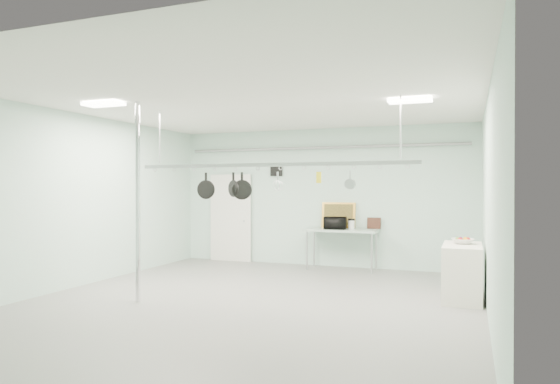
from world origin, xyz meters
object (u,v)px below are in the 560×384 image
at_px(prep_table, 342,232).
at_px(coffee_canister, 351,225).
at_px(skillet_right, 242,186).
at_px(microwave, 335,223).
at_px(pot_rack, 269,163).
at_px(skillet_mid, 233,184).
at_px(fruit_bowl, 463,241).
at_px(skillet_left, 206,186).
at_px(side_cabinet, 462,272).
at_px(chrome_pole, 138,202).

height_order(prep_table, coffee_canister, coffee_canister).
bearing_deg(skillet_right, microwave, 54.89).
bearing_deg(pot_rack, skillet_mid, 180.00).
height_order(pot_rack, coffee_canister, pot_rack).
height_order(microwave, fruit_bowl, microwave).
distance_m(coffee_canister, skillet_left, 3.84).
height_order(prep_table, pot_rack, pot_rack).
bearing_deg(prep_table, skillet_mid, -107.59).
xyz_separation_m(microwave, coffee_canister, (0.35, 0.08, -0.04)).
bearing_deg(fruit_bowl, skillet_mid, -161.41).
xyz_separation_m(side_cabinet, skillet_left, (-4.12, -1.10, 1.41)).
bearing_deg(pot_rack, prep_table, 83.09).
bearing_deg(chrome_pole, prep_table, 61.29).
distance_m(coffee_canister, fruit_bowl, 3.12).
bearing_deg(prep_table, skillet_left, -115.42).
xyz_separation_m(microwave, skillet_right, (-0.77, -3.20, 0.82)).
distance_m(pot_rack, skillet_right, 0.61).
bearing_deg(prep_table, pot_rack, -96.91).
relative_size(skillet_mid, skillet_right, 0.87).
relative_size(side_cabinet, skillet_left, 2.66).
bearing_deg(side_cabinet, fruit_bowl, 87.58).
bearing_deg(fruit_bowl, chrome_pole, -156.50).
bearing_deg(fruit_bowl, pot_rack, -157.71).
height_order(prep_table, fruit_bowl, fruit_bowl).
bearing_deg(skillet_right, coffee_canister, 49.63).
bearing_deg(skillet_right, prep_table, 53.29).
bearing_deg(pot_rack, coffee_canister, 79.22).
bearing_deg(side_cabinet, chrome_pole, -157.59).
height_order(microwave, skillet_left, skillet_left).
bearing_deg(chrome_pole, pot_rack, 25.35).
bearing_deg(skillet_right, chrome_pole, -169.11).
bearing_deg(skillet_left, skillet_right, -5.94).
distance_m(pot_rack, coffee_canister, 3.56).
height_order(skillet_mid, skillet_right, same).
distance_m(side_cabinet, pot_rack, 3.62).
bearing_deg(skillet_right, fruit_bowl, -2.26).
bearing_deg(pot_rack, skillet_right, 180.00).
relative_size(microwave, skillet_right, 1.08).
bearing_deg(fruit_bowl, coffee_canister, 138.34).
height_order(fruit_bowl, skillet_mid, skillet_mid).
relative_size(microwave, skillet_left, 1.07).
height_order(coffee_canister, skillet_mid, skillet_mid).
xyz_separation_m(prep_table, coffee_canister, (0.23, -0.02, 0.17)).
distance_m(side_cabinet, skillet_left, 4.49).
distance_m(microwave, fruit_bowl, 3.34).
bearing_deg(side_cabinet, skillet_mid, -162.99).
relative_size(chrome_pole, skillet_mid, 8.25).
xyz_separation_m(side_cabinet, microwave, (-2.67, 2.10, 0.59)).
xyz_separation_m(fruit_bowl, skillet_left, (-4.12, -1.21, 0.92)).
relative_size(prep_table, coffee_canister, 8.12).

